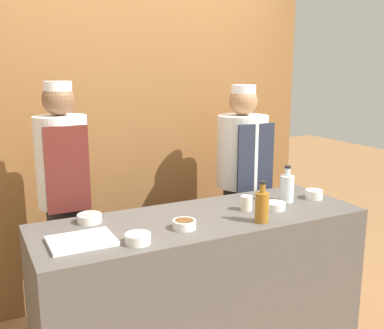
# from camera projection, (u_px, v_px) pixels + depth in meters

# --- Properties ---
(cabinet_wall) EXTENTS (2.86, 0.18, 2.40)m
(cabinet_wall) POSITION_uv_depth(u_px,v_px,m) (135.00, 142.00, 3.46)
(cabinet_wall) COLOR brown
(cabinet_wall) RESTS_ON ground_plane
(counter) EXTENTS (1.89, 0.66, 0.93)m
(counter) POSITION_uv_depth(u_px,v_px,m) (202.00, 292.00, 2.64)
(counter) COLOR #514C47
(counter) RESTS_ON ground_plane
(sauce_bowl_green) EXTENTS (0.13, 0.13, 0.05)m
(sauce_bowl_green) POSITION_uv_depth(u_px,v_px,m) (138.00, 238.00, 2.16)
(sauce_bowl_green) COLOR white
(sauce_bowl_green) RESTS_ON counter
(sauce_bowl_orange) EXTENTS (0.11, 0.11, 0.06)m
(sauce_bowl_orange) POSITION_uv_depth(u_px,v_px,m) (314.00, 194.00, 2.90)
(sauce_bowl_orange) COLOR white
(sauce_bowl_orange) RESTS_ON counter
(sauce_bowl_white) EXTENTS (0.12, 0.12, 0.04)m
(sauce_bowl_white) POSITION_uv_depth(u_px,v_px,m) (275.00, 205.00, 2.68)
(sauce_bowl_white) COLOR white
(sauce_bowl_white) RESTS_ON counter
(sauce_bowl_yellow) EXTENTS (0.13, 0.13, 0.05)m
(sauce_bowl_yellow) POSITION_uv_depth(u_px,v_px,m) (90.00, 218.00, 2.45)
(sauce_bowl_yellow) COLOR white
(sauce_bowl_yellow) RESTS_ON counter
(sauce_bowl_brown) EXTENTS (0.12, 0.12, 0.05)m
(sauce_bowl_brown) POSITION_uv_depth(u_px,v_px,m) (184.00, 224.00, 2.36)
(sauce_bowl_brown) COLOR white
(sauce_bowl_brown) RESTS_ON counter
(cutting_board) EXTENTS (0.31, 0.24, 0.02)m
(cutting_board) POSITION_uv_depth(u_px,v_px,m) (82.00, 241.00, 2.17)
(cutting_board) COLOR white
(cutting_board) RESTS_ON counter
(bottle_clear) EXTENTS (0.09, 0.09, 0.23)m
(bottle_clear) POSITION_uv_depth(u_px,v_px,m) (287.00, 188.00, 2.82)
(bottle_clear) COLOR silver
(bottle_clear) RESTS_ON counter
(bottle_amber) EXTENTS (0.08, 0.08, 0.23)m
(bottle_amber) POSITION_uv_depth(u_px,v_px,m) (262.00, 206.00, 2.45)
(bottle_amber) COLOR #9E661E
(bottle_amber) RESTS_ON counter
(cup_cream) EXTENTS (0.07, 0.07, 0.09)m
(cup_cream) POSITION_uv_depth(u_px,v_px,m) (246.00, 203.00, 2.66)
(cup_cream) COLOR silver
(cup_cream) RESTS_ON counter
(chef_left) EXTENTS (0.32, 0.32, 1.68)m
(chef_left) POSITION_uv_depth(u_px,v_px,m) (65.00, 206.00, 2.78)
(chef_left) COLOR #28282D
(chef_left) RESTS_ON ground_plane
(chef_right) EXTENTS (0.37, 0.37, 1.64)m
(chef_right) POSITION_uv_depth(u_px,v_px,m) (241.00, 187.00, 3.36)
(chef_right) COLOR #28282D
(chef_right) RESTS_ON ground_plane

